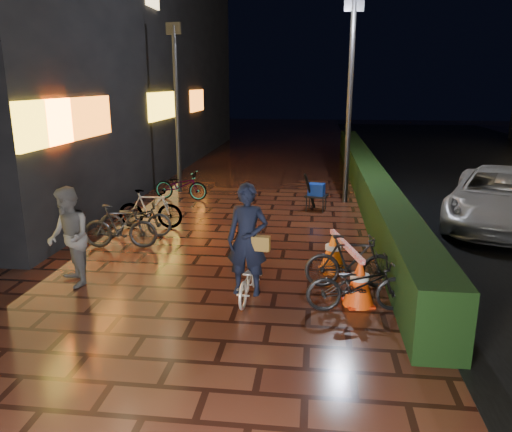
# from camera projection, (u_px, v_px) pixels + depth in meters

# --- Properties ---
(ground) EXTENTS (80.00, 80.00, 0.00)m
(ground) POSITION_uv_depth(u_px,v_px,m) (209.00, 290.00, 8.37)
(ground) COLOR #381911
(ground) RESTS_ON ground
(hedge) EXTENTS (0.70, 20.00, 1.00)m
(hedge) POSITION_uv_depth(u_px,v_px,m) (366.00, 177.00, 15.53)
(hedge) COLOR black
(hedge) RESTS_ON ground
(bystander_person) EXTENTS (1.03, 1.05, 1.71)m
(bystander_person) POSITION_uv_depth(u_px,v_px,m) (69.00, 237.00, 8.35)
(bystander_person) COLOR #555457
(bystander_person) RESTS_ON ground
(van) EXTENTS (3.91, 5.44, 1.37)m
(van) POSITION_uv_depth(u_px,v_px,m) (502.00, 198.00, 11.94)
(van) COLOR #A0A1A5
(van) RESTS_ON ground
(storefront_block) EXTENTS (12.09, 22.00, 9.00)m
(storefront_block) POSITION_uv_depth(u_px,v_px,m) (28.00, 52.00, 19.31)
(storefront_block) COLOR black
(storefront_block) RESTS_ON ground
(lamp_post_hedge) EXTENTS (0.53, 0.16, 5.54)m
(lamp_post_hedge) POSITION_uv_depth(u_px,v_px,m) (350.00, 94.00, 13.73)
(lamp_post_hedge) COLOR black
(lamp_post_hedge) RESTS_ON ground
(lamp_post_sf) EXTENTS (0.49, 0.17, 5.06)m
(lamp_post_sf) POSITION_uv_depth(u_px,v_px,m) (177.00, 102.00, 15.12)
(lamp_post_sf) COLOR black
(lamp_post_sf) RESTS_ON ground
(cyclist) EXTENTS (0.70, 1.36, 1.89)m
(cyclist) POSITION_uv_depth(u_px,v_px,m) (248.00, 257.00, 7.83)
(cyclist) COLOR silver
(cyclist) RESTS_ON ground
(traffic_barrier) EXTENTS (0.88, 1.91, 0.78)m
(traffic_barrier) POSITION_uv_depth(u_px,v_px,m) (345.00, 265.00, 8.41)
(traffic_barrier) COLOR #F9440D
(traffic_barrier) RESTS_ON ground
(cart_assembly) EXTENTS (0.68, 0.58, 1.06)m
(cart_assembly) POSITION_uv_depth(u_px,v_px,m) (316.00, 191.00, 13.37)
(cart_assembly) COLOR black
(cart_assembly) RESTS_ON ground
(parked_bikes_storefront) EXTENTS (1.71, 5.16, 0.93)m
(parked_bikes_storefront) POSITION_uv_depth(u_px,v_px,m) (151.00, 207.00, 12.08)
(parked_bikes_storefront) COLOR black
(parked_bikes_storefront) RESTS_ON ground
(parked_bikes_hedge) EXTENTS (1.68, 1.55, 0.93)m
(parked_bikes_hedge) POSITION_uv_depth(u_px,v_px,m) (355.00, 273.00, 7.89)
(parked_bikes_hedge) COLOR black
(parked_bikes_hedge) RESTS_ON ground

